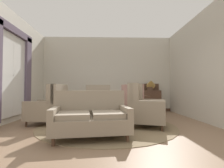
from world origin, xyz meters
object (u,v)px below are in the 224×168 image
object	(u,v)px
coffee_table	(100,110)
sideboard	(149,100)
armchair_foreground_right	(50,108)
armchair_near_sideboard	(144,109)
side_table	(143,105)
settee	(91,118)
gramophone	(151,84)
porcelain_vase	(100,102)
armchair_far_left	(138,106)
armchair_beside_settee	(99,104)

from	to	relation	value
coffee_table	sideboard	xyz separation A→B (m)	(1.97, 2.51, 0.14)
armchair_foreground_right	armchair_near_sideboard	size ratio (longest dim) A/B	0.99
side_table	sideboard	size ratio (longest dim) A/B	0.61
coffee_table	settee	bearing A→B (deg)	-96.02
side_table	gramophone	distance (m)	1.65
coffee_table	porcelain_vase	xyz separation A→B (m)	(-0.00, -0.04, 0.22)
armchair_far_left	armchair_near_sideboard	xyz separation A→B (m)	(-0.01, -0.93, 0.01)
coffee_table	sideboard	world-z (taller)	sideboard
sideboard	gramophone	size ratio (longest dim) A/B	2.18
armchair_beside_settee	armchair_near_sideboard	size ratio (longest dim) A/B	1.00
armchair_near_sideboard	gramophone	size ratio (longest dim) A/B	2.01
coffee_table	armchair_foreground_right	xyz separation A→B (m)	(-1.37, 0.05, 0.06)
settee	gramophone	distance (m)	4.28
settee	side_table	bearing A→B (deg)	48.78
porcelain_vase	gramophone	xyz separation A→B (m)	(2.03, 2.45, 0.58)
coffee_table	armchair_beside_settee	distance (m)	1.18
armchair_foreground_right	sideboard	distance (m)	4.14
armchair_foreground_right	gramophone	xyz separation A→B (m)	(3.39, 2.36, 0.74)
coffee_table	gramophone	world-z (taller)	gramophone
coffee_table	sideboard	distance (m)	3.19
side_table	sideboard	world-z (taller)	sideboard
porcelain_vase	side_table	xyz separation A→B (m)	(1.40, 1.11, -0.16)
settee	armchair_far_left	size ratio (longest dim) A/B	1.34
settee	armchair_beside_settee	world-z (taller)	armchair_beside_settee
armchair_near_sideboard	side_table	size ratio (longest dim) A/B	1.50
sideboard	armchair_beside_settee	bearing A→B (deg)	-147.13
settee	armchair_beside_settee	bearing A→B (deg)	81.74
armchair_beside_settee	gramophone	world-z (taller)	gramophone
coffee_table	armchair_near_sideboard	xyz separation A→B (m)	(1.13, -0.31, 0.07)
settee	sideboard	size ratio (longest dim) A/B	1.31
coffee_table	side_table	xyz separation A→B (m)	(1.39, 1.08, 0.06)
armchair_near_sideboard	sideboard	distance (m)	2.94
porcelain_vase	armchair_near_sideboard	bearing A→B (deg)	-13.50
armchair_beside_settee	armchair_foreground_right	distance (m)	1.69
settee	armchair_foreground_right	distance (m)	1.77
armchair_near_sideboard	armchair_far_left	bearing A→B (deg)	17.59
armchair_far_left	sideboard	xyz separation A→B (m)	(0.82, 1.89, 0.08)
porcelain_vase	side_table	bearing A→B (deg)	38.60
armchair_near_sideboard	side_table	distance (m)	1.41
porcelain_vase	armchair_foreground_right	world-z (taller)	armchair_foreground_right
armchair_far_left	side_table	world-z (taller)	armchair_far_left
coffee_table	armchair_foreground_right	size ratio (longest dim) A/B	0.79
coffee_table	porcelain_vase	world-z (taller)	porcelain_vase
porcelain_vase	sideboard	xyz separation A→B (m)	(1.98, 2.54, -0.08)
armchair_beside_settee	sideboard	distance (m)	2.46
sideboard	gramophone	xyz separation A→B (m)	(0.05, -0.09, 0.66)
sideboard	coffee_table	bearing A→B (deg)	-128.19
side_table	armchair_beside_settee	bearing A→B (deg)	176.37
porcelain_vase	coffee_table	bearing A→B (deg)	82.79
coffee_table	armchair_far_left	xyz separation A→B (m)	(1.15, 0.62, 0.07)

